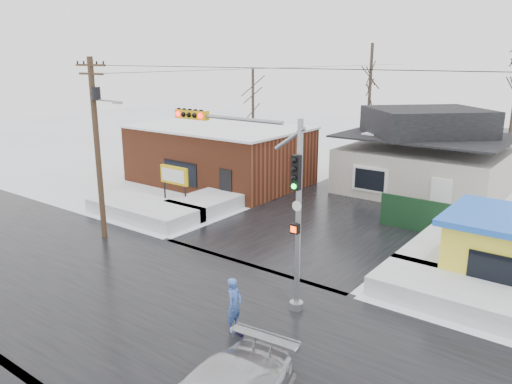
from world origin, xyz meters
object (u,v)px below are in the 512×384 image
Objects in this scene: utility_pole at (97,139)px; marquee_sign at (174,176)px; traffic_signal at (262,184)px; pedestrian at (234,305)px; kiosk at (505,249)px.

marquee_sign is at bearing 100.13° from utility_pole.
pedestrian is (0.67, -2.45, -3.60)m from traffic_signal.
kiosk is at bearing 44.84° from traffic_signal.
kiosk is (18.50, 0.50, -0.46)m from marquee_sign.
traffic_signal is at bearing -29.72° from marquee_sign.
utility_pole is (-10.36, 0.53, 0.57)m from traffic_signal.
traffic_signal reaches higher than pedestrian.
utility_pole is 3.53× the size of marquee_sign.
traffic_signal is at bearing 5.99° from pedestrian.
marquee_sign reaches higher than pedestrian.
traffic_signal reaches higher than marquee_sign.
traffic_signal is 4.40m from pedestrian.
pedestrian is at bearing -15.14° from utility_pole.
traffic_signal is at bearing -135.16° from kiosk.
kiosk is (17.43, 6.49, -3.65)m from utility_pole.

